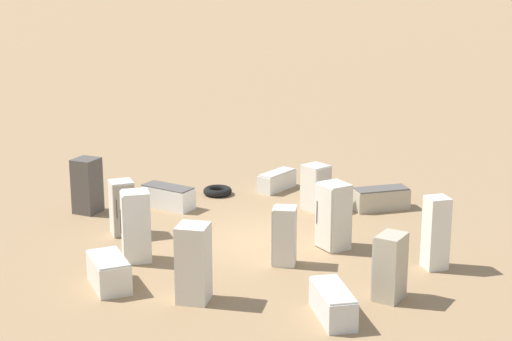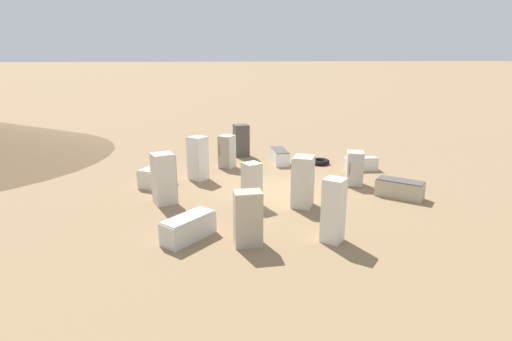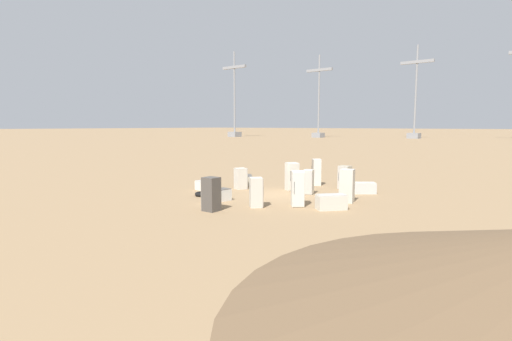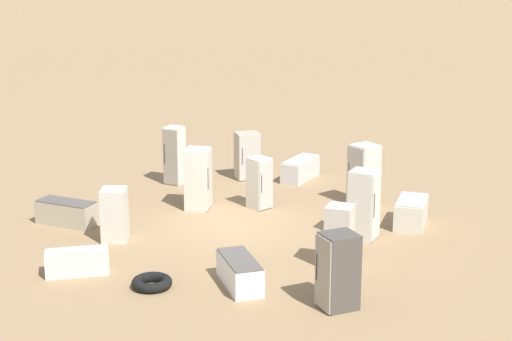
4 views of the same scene
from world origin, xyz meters
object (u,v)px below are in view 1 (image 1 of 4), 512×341
Objects in this scene: discarded_fridge_0 at (316,187)px; discarded_fridge_13 at (168,197)px; discarded_fridge_4 at (333,303)px; discarded_fridge_10 at (284,236)px; discarded_fridge_7 at (381,199)px; scrap_tire at (218,191)px; discarded_fridge_11 at (194,263)px; discarded_fridge_6 at (333,216)px; discarded_fridge_2 at (390,267)px; discarded_fridge_3 at (109,272)px; discarded_fridge_5 at (122,208)px; discarded_fridge_8 at (136,226)px; discarded_fridge_9 at (87,185)px; discarded_fridge_12 at (277,181)px; discarded_fridge_1 at (436,233)px.

discarded_fridge_0 is 4.71m from discarded_fridge_13.
discarded_fridge_4 is 3.49m from discarded_fridge_10.
scrap_tire is (-0.96, 5.38, -0.22)m from discarded_fridge_7.
discarded_fridge_13 reaches higher than discarded_fridge_7.
discarded_fridge_13 is (5.86, 4.48, -0.59)m from discarded_fridge_11.
discarded_fridge_6 reaches higher than scrap_tire.
scrap_tire is at bearing 58.76° from discarded_fridge_2.
discarded_fridge_11 is 8.68m from scrap_tire.
discarded_fridge_2 is 0.97× the size of discarded_fridge_3.
discarded_fridge_13 is at bearing 159.25° from scrap_tire.
discarded_fridge_5 is at bearing 70.87° from discarded_fridge_3.
discarded_fridge_7 is at bearing 64.53° from discarded_fridge_11.
discarded_fridge_6 is 5.37m from discarded_fridge_8.
discarded_fridge_9 is at bearing -59.54° from discarded_fridge_4.
discarded_fridge_8 is at bearing 69.19° from discarded_fridge_6.
discarded_fridge_9 is at bearing 61.44° from discarded_fridge_10.
discarded_fridge_5 is at bearing 4.33° from discarded_fridge_8.
discarded_fridge_6 is 0.97× the size of discarded_fridge_8.
discarded_fridge_5 is 5.18m from discarded_fridge_10.
discarded_fridge_10 is (0.90, 3.16, -0.02)m from discarded_fridge_2.
discarded_fridge_4 is at bearing -5.34° from discarded_fridge_11.
discarded_fridge_7 is at bearing -58.46° from discarded_fridge_6.
discarded_fridge_11 is at bearing -35.67° from discarded_fridge_9.
discarded_fridge_8 is 6.39m from scrap_tire.
discarded_fridge_10 is 6.67m from scrap_tire.
discarded_fridge_2 is 0.91× the size of discarded_fridge_13.
discarded_fridge_8 is at bearing 87.35° from discarded_fridge_5.
discarded_fridge_12 is at bearing 88.75° from discarded_fridge_11.
discarded_fridge_12 is 2.09m from scrap_tire.
discarded_fridge_6 is at bearing -93.43° from discarded_fridge_8.
discarded_fridge_12 is 0.90× the size of discarded_fridge_13.
discarded_fridge_5 is 0.90× the size of discarded_fridge_13.
discarded_fridge_2 is 1.68× the size of scrap_tire.
discarded_fridge_2 reaches higher than discarded_fridge_13.
scrap_tire is (-1.44, 1.51, -0.19)m from discarded_fridge_12.
discarded_fridge_2 is 4.62m from discarded_fridge_11.
discarded_fridge_1 is at bearing -111.09° from scrap_tire.
discarded_fridge_2 is at bearing -107.85° from discarded_fridge_13.
discarded_fridge_2 is 9.33m from discarded_fridge_13.
discarded_fridge_12 is (1.44, 2.04, -0.41)m from discarded_fridge_0.
discarded_fridge_11 reaches higher than discarded_fridge_6.
discarded_fridge_0 reaches higher than discarded_fridge_3.
discarded_fridge_10 reaches higher than discarded_fridge_7.
discarded_fridge_4 is at bearing -41.36° from discarded_fridge_3.
discarded_fridge_13 reaches higher than discarded_fridge_12.
discarded_fridge_5 reaches higher than discarded_fridge_12.
discarded_fridge_13 is (-1.92, 4.28, -0.37)m from discarded_fridge_0.
discarded_fridge_1 is 1.10× the size of discarded_fridge_7.
discarded_fridge_7 is at bearing 26.96° from discarded_fridge_9.
discarded_fridge_6 is (0.17, 2.89, -0.03)m from discarded_fridge_1.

